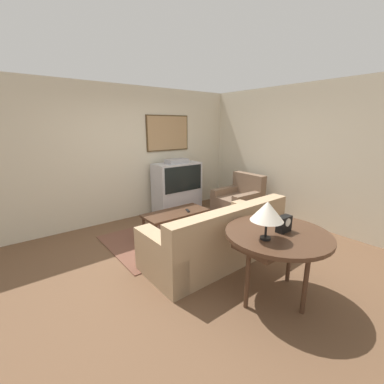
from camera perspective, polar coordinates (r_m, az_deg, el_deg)
name	(u,v)px	position (r m, az deg, el deg)	size (l,w,h in m)	color
ground_plane	(189,255)	(4.07, -0.67, -13.76)	(12.00, 12.00, 0.00)	brown
wall_back	(127,154)	(5.47, -14.35, 8.13)	(12.00, 0.10, 2.70)	beige
wall_right	(292,155)	(5.61, 21.43, 7.66)	(0.06, 12.00, 2.70)	beige
area_rug	(179,233)	(4.79, -2.80, -9.11)	(2.54, 1.55, 0.01)	brown
tv	(177,188)	(5.75, -3.33, 1.00)	(1.05, 0.51, 1.22)	#B7B7BC
couch	(217,240)	(3.83, 5.61, -10.47)	(2.14, 0.94, 0.87)	tan
armchair	(239,202)	(5.69, 10.32, -2.30)	(0.88, 0.82, 0.90)	brown
coffee_table	(176,214)	(4.62, -3.61, -4.95)	(1.17, 0.52, 0.43)	#472D1E
console_table	(278,238)	(3.02, 18.48, -9.71)	(1.15, 1.15, 0.80)	#472D1E
table_lamp	(267,212)	(2.69, 16.38, -4.18)	(0.33, 0.33, 0.41)	black
mantel_clock	(284,224)	(3.01, 19.76, -6.69)	(0.18, 0.10, 0.18)	black
remote	(188,211)	(4.64, -0.96, -4.15)	(0.10, 0.16, 0.02)	black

